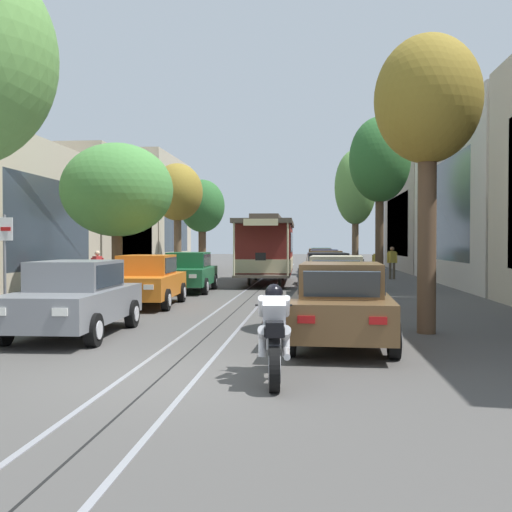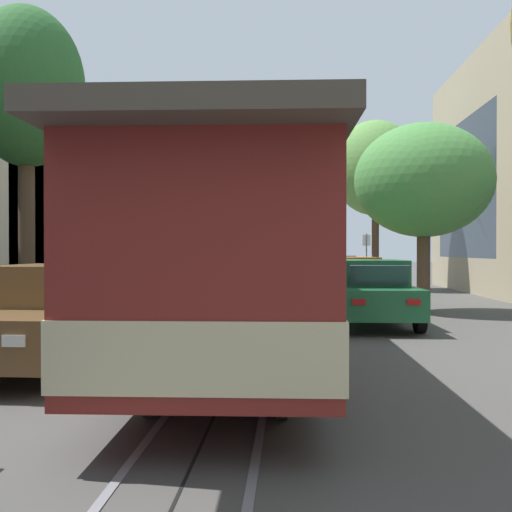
# 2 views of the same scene
# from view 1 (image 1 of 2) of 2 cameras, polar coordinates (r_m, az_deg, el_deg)

# --- Properties ---
(ground_plane) EXTENTS (160.00, 160.00, 0.00)m
(ground_plane) POSITION_cam_1_polar(r_m,az_deg,el_deg) (27.28, 0.61, -2.89)
(ground_plane) COLOR #4C4947
(trolley_track_rails) EXTENTS (1.14, 53.90, 0.01)m
(trolley_track_rails) POSITION_cam_1_polar(r_m,az_deg,el_deg) (29.85, 1.00, -2.53)
(trolley_track_rails) COLOR gray
(trolley_track_rails) RESTS_ON ground
(building_facade_left) EXTENTS (5.77, 45.60, 9.93)m
(building_facade_left) POSITION_cam_1_polar(r_m,az_deg,el_deg) (32.12, -18.92, 5.09)
(building_facade_left) COLOR tan
(building_facade_left) RESTS_ON ground
(building_facade_right) EXTENTS (5.59, 45.60, 7.79)m
(building_facade_right) POSITION_cam_1_polar(r_m,az_deg,el_deg) (29.60, 22.26, 4.68)
(building_facade_right) COLOR #BCAD93
(building_facade_right) RESTS_ON ground
(parked_car_grey_near_left) EXTENTS (2.07, 4.39, 1.58)m
(parked_car_grey_near_left) POSITION_cam_1_polar(r_m,az_deg,el_deg) (13.50, -16.58, -3.76)
(parked_car_grey_near_left) COLOR slate
(parked_car_grey_near_left) RESTS_ON ground
(parked_car_orange_second_left) EXTENTS (2.13, 4.42, 1.58)m
(parked_car_orange_second_left) POSITION_cam_1_polar(r_m,az_deg,el_deg) (19.28, -10.19, -2.25)
(parked_car_orange_second_left) COLOR orange
(parked_car_orange_second_left) RESTS_ON ground
(parked_car_green_mid_left) EXTENTS (2.07, 4.39, 1.58)m
(parked_car_green_mid_left) POSITION_cam_1_polar(r_m,az_deg,el_deg) (24.61, -6.34, -1.49)
(parked_car_green_mid_left) COLOR #1E6038
(parked_car_green_mid_left) RESTS_ON ground
(parked_car_brown_near_right) EXTENTS (2.12, 4.41, 1.58)m
(parked_car_brown_near_right) POSITION_cam_1_polar(r_m,az_deg,el_deg) (11.82, 7.92, -4.42)
(parked_car_brown_near_right) COLOR brown
(parked_car_brown_near_right) RESTS_ON ground
(parked_car_beige_second_right) EXTENTS (2.15, 4.42, 1.58)m
(parked_car_beige_second_right) POSITION_cam_1_polar(r_m,az_deg,el_deg) (18.18, 7.52, -2.45)
(parked_car_beige_second_right) COLOR #C1B28E
(parked_car_beige_second_right) RESTS_ON ground
(parked_car_black_mid_right) EXTENTS (2.10, 4.41, 1.58)m
(parked_car_black_mid_right) POSITION_cam_1_polar(r_m,az_deg,el_deg) (23.73, 6.68, -1.59)
(parked_car_black_mid_right) COLOR black
(parked_car_black_mid_right) RESTS_ON ground
(parked_car_brown_fourth_right) EXTENTS (2.08, 4.40, 1.58)m
(parked_car_brown_fourth_right) POSITION_cam_1_polar(r_m,az_deg,el_deg) (29.46, 6.60, -1.04)
(parked_car_brown_fourth_right) COLOR brown
(parked_car_brown_fourth_right) RESTS_ON ground
(parked_car_navy_fifth_right) EXTENTS (2.09, 4.40, 1.58)m
(parked_car_navy_fifth_right) POSITION_cam_1_polar(r_m,az_deg,el_deg) (35.70, 6.36, -0.64)
(parked_car_navy_fifth_right) COLOR #19234C
(parked_car_navy_fifth_right) RESTS_ON ground
(parked_car_brown_sixth_right) EXTENTS (2.05, 4.38, 1.58)m
(parked_car_brown_sixth_right) POSITION_cam_1_polar(r_m,az_deg,el_deg) (41.48, 5.99, -0.38)
(parked_car_brown_sixth_right) COLOR brown
(parked_car_brown_sixth_right) RESTS_ON ground
(parked_car_teal_far_right) EXTENTS (2.06, 4.39, 1.58)m
(parked_car_teal_far_right) POSITION_cam_1_polar(r_m,az_deg,el_deg) (47.83, 6.10, -0.17)
(parked_car_teal_far_right) COLOR #196B70
(parked_car_teal_far_right) RESTS_ON ground
(street_tree_kerb_left_second) EXTENTS (3.99, 3.39, 5.49)m
(street_tree_kerb_left_second) POSITION_cam_1_polar(r_m,az_deg,el_deg) (22.24, -12.87, 5.98)
(street_tree_kerb_left_second) COLOR brown
(street_tree_kerb_left_second) RESTS_ON ground
(street_tree_kerb_left_mid) EXTENTS (2.62, 2.82, 6.10)m
(street_tree_kerb_left_mid) POSITION_cam_1_polar(r_m,az_deg,el_deg) (32.19, -7.34, 5.82)
(street_tree_kerb_left_mid) COLOR brown
(street_tree_kerb_left_mid) RESTS_ON ground
(street_tree_kerb_left_fourth) EXTENTS (3.06, 3.00, 6.26)m
(street_tree_kerb_left_fourth) POSITION_cam_1_polar(r_m,az_deg,el_deg) (41.69, -5.05, 4.58)
(street_tree_kerb_left_fourth) COLOR brown
(street_tree_kerb_left_fourth) RESTS_ON ground
(street_tree_kerb_right_near) EXTENTS (2.28, 2.49, 6.43)m
(street_tree_kerb_right_near) POSITION_cam_1_polar(r_m,az_deg,el_deg) (14.02, 15.73, 13.42)
(street_tree_kerb_right_near) COLOR brown
(street_tree_kerb_right_near) RESTS_ON ground
(street_tree_kerb_right_second) EXTENTS (2.53, 2.53, 7.18)m
(street_tree_kerb_right_second) POSITION_cam_1_polar(r_m,az_deg,el_deg) (26.05, 11.48, 8.66)
(street_tree_kerb_right_second) COLOR #4C3826
(street_tree_kerb_right_second) RESTS_ON ground
(street_tree_kerb_right_mid) EXTENTS (2.52, 2.46, 7.63)m
(street_tree_kerb_right_mid) POSITION_cam_1_polar(r_m,az_deg,el_deg) (37.66, 9.27, 6.26)
(street_tree_kerb_right_mid) COLOR brown
(street_tree_kerb_right_mid) RESTS_ON ground
(cable_car_trolley) EXTENTS (2.72, 9.16, 3.28)m
(cable_car_trolley) POSITION_cam_1_polar(r_m,az_deg,el_deg) (30.02, 1.04, 0.66)
(cable_car_trolley) COLOR maroon
(cable_car_trolley) RESTS_ON ground
(motorcycle_with_rider) EXTENTS (0.58, 1.99, 1.37)m
(motorcycle_with_rider) POSITION_cam_1_polar(r_m,az_deg,el_deg) (8.77, 1.71, -7.38)
(motorcycle_with_rider) COLOR black
(motorcycle_with_rider) RESTS_ON ground
(pedestrian_on_left_pavement) EXTENTS (0.55, 0.36, 1.75)m
(pedestrian_on_left_pavement) POSITION_cam_1_polar(r_m,az_deg,el_deg) (33.93, 12.59, -0.44)
(pedestrian_on_left_pavement) COLOR #4C4233
(pedestrian_on_left_pavement) RESTS_ON ground
(pedestrian_on_right_pavement) EXTENTS (0.55, 0.42, 1.64)m
(pedestrian_on_right_pavement) POSITION_cam_1_polar(r_m,az_deg,el_deg) (26.34, -14.59, -1.06)
(pedestrian_on_right_pavement) COLOR black
(pedestrian_on_right_pavement) RESTS_ON ground
(pedestrian_crossing_far) EXTENTS (0.55, 0.35, 1.60)m
(pedestrian_crossing_far) POSITION_cam_1_polar(r_m,az_deg,el_deg) (33.86, 11.24, -0.59)
(pedestrian_crossing_far) COLOR #282D38
(pedestrian_crossing_far) RESTS_ON ground
(street_sign_post) EXTENTS (0.36, 0.09, 2.55)m
(street_sign_post) POSITION_cam_1_polar(r_m,az_deg,el_deg) (13.73, -22.43, -0.40)
(street_sign_post) COLOR slate
(street_sign_post) RESTS_ON ground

